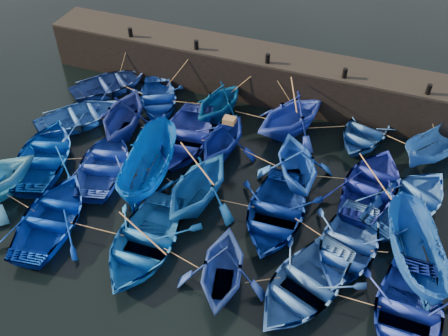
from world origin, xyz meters
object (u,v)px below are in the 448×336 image
(boat_0, at_px, (110,84))
(boat_8, at_px, (185,136))
(wooden_crate, at_px, (229,120))
(boat_13, at_px, (45,155))

(boat_0, relative_size, boat_8, 0.84)
(wooden_crate, bearing_deg, boat_13, -155.09)
(boat_0, relative_size, boat_13, 0.85)
(boat_13, bearing_deg, wooden_crate, -173.38)
(boat_8, xyz_separation_m, boat_13, (-5.64, -3.64, -0.00))
(boat_8, relative_size, wooden_crate, 9.23)
(boat_0, xyz_separation_m, boat_8, (5.93, -2.90, 0.08))
(boat_8, relative_size, boat_13, 1.01)
(boat_0, bearing_deg, boat_8, -168.01)
(boat_8, distance_m, wooden_crate, 2.83)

